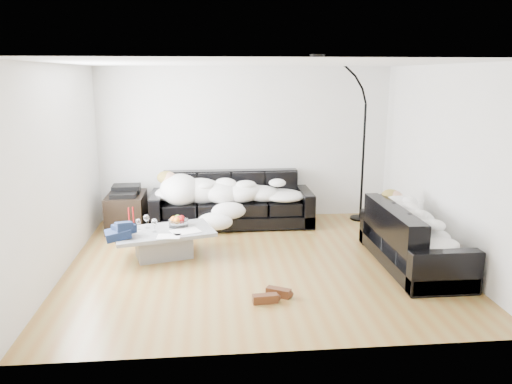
{
  "coord_description": "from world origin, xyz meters",
  "views": [
    {
      "loc": [
        -0.62,
        -6.3,
        2.46
      ],
      "look_at": [
        0.0,
        0.3,
        0.9
      ],
      "focal_mm": 35.0,
      "sensor_mm": 36.0,
      "label": 1
    }
  ],
  "objects": [
    {
      "name": "wall_back",
      "position": [
        0.0,
        2.25,
        1.3
      ],
      "size": [
        5.0,
        0.02,
        2.6
      ],
      "primitive_type": "cube",
      "color": "silver",
      "rests_on": "ground"
    },
    {
      "name": "newspaper_a",
      "position": [
        -0.97,
        0.23,
        0.39
      ],
      "size": [
        0.46,
        0.41,
        0.01
      ],
      "primitive_type": "cube",
      "rotation": [
        0.0,
        0.0,
        0.41
      ],
      "color": "silver",
      "rests_on": "coffee_table"
    },
    {
      "name": "coffee_table",
      "position": [
        -1.28,
        0.31,
        0.19
      ],
      "size": [
        1.48,
        1.1,
        0.39
      ],
      "primitive_type": "cube",
      "rotation": [
        0.0,
        0.0,
        0.28
      ],
      "color": "#939699",
      "rests_on": "ground"
    },
    {
      "name": "sofa_right",
      "position": [
        2.02,
        -0.31,
        0.4
      ],
      "size": [
        0.85,
        1.97,
        0.8
      ],
      "primitive_type": "cube",
      "rotation": [
        0.0,
        0.0,
        1.57
      ],
      "color": "black",
      "rests_on": "ground"
    },
    {
      "name": "candle_left",
      "position": [
        -1.77,
        0.58,
        0.52
      ],
      "size": [
        0.05,
        0.05,
        0.26
      ],
      "primitive_type": "cylinder",
      "rotation": [
        0.0,
        0.0,
        0.11
      ],
      "color": "maroon",
      "rests_on": "coffee_table"
    },
    {
      "name": "wall_left",
      "position": [
        -2.5,
        0.0,
        1.3
      ],
      "size": [
        0.02,
        4.5,
        2.6
      ],
      "primitive_type": "cube",
      "color": "silver",
      "rests_on": "ground"
    },
    {
      "name": "ground",
      "position": [
        0.0,
        0.0,
        0.0
      ],
      "size": [
        5.0,
        5.0,
        0.0
      ],
      "primitive_type": "plane",
      "color": "olive",
      "rests_on": "ground"
    },
    {
      "name": "av_cabinet",
      "position": [
        -1.99,
        1.69,
        0.29
      ],
      "size": [
        0.58,
        0.85,
        0.58
      ],
      "primitive_type": "cube",
      "rotation": [
        0.0,
        0.0,
        0.0
      ],
      "color": "black",
      "rests_on": "ground"
    },
    {
      "name": "floor_lamp",
      "position": [
        1.98,
        1.88,
        1.22
      ],
      "size": [
        0.96,
        0.65,
        2.44
      ],
      "primitive_type": null,
      "rotation": [
        0.0,
        0.0,
        0.36
      ],
      "color": "black",
      "rests_on": "ground"
    },
    {
      "name": "fruit_bowl",
      "position": [
        -1.08,
        0.47,
        0.47
      ],
      "size": [
        0.3,
        0.3,
        0.17
      ],
      "primitive_type": "cylinder",
      "rotation": [
        0.0,
        0.0,
        0.14
      ],
      "color": "white",
      "rests_on": "coffee_table"
    },
    {
      "name": "teal_cushion",
      "position": [
        1.96,
        0.3,
        0.72
      ],
      "size": [
        0.42,
        0.38,
        0.2
      ],
      "primitive_type": "ellipsoid",
      "rotation": [
        0.0,
        0.0,
        0.24
      ],
      "color": "#0D614E",
      "rests_on": "sofa_right"
    },
    {
      "name": "sleeper_back",
      "position": [
        -0.27,
        1.69,
        0.64
      ],
      "size": [
        2.25,
        0.78,
        0.45
      ],
      "primitive_type": null,
      "color": "white",
      "rests_on": "sofa_back"
    },
    {
      "name": "candle_right",
      "position": [
        -1.72,
        0.63,
        0.51
      ],
      "size": [
        0.06,
        0.06,
        0.26
      ],
      "primitive_type": "cylinder",
      "rotation": [
        0.0,
        0.0,
        0.2
      ],
      "color": "maroon",
      "rests_on": "coffee_table"
    },
    {
      "name": "shoes",
      "position": [
        0.04,
        -1.17,
        0.05
      ],
      "size": [
        0.51,
        0.4,
        0.11
      ],
      "primitive_type": null,
      "rotation": [
        0.0,
        0.0,
        -0.11
      ],
      "color": "#472311",
      "rests_on": "ground"
    },
    {
      "name": "sofa_back",
      "position": [
        -0.27,
        1.74,
        0.43
      ],
      "size": [
        2.65,
        0.92,
        0.87
      ],
      "primitive_type": "cube",
      "color": "black",
      "rests_on": "ground"
    },
    {
      "name": "wall_right",
      "position": [
        2.5,
        0.0,
        1.3
      ],
      "size": [
        0.02,
        4.5,
        2.6
      ],
      "primitive_type": "cube",
      "color": "silver",
      "rests_on": "ground"
    },
    {
      "name": "wine_glass_a",
      "position": [
        -1.51,
        0.45,
        0.48
      ],
      "size": [
        0.09,
        0.09,
        0.19
      ],
      "primitive_type": "cylinder",
      "rotation": [
        0.0,
        0.0,
        -0.09
      ],
      "color": "white",
      "rests_on": "coffee_table"
    },
    {
      "name": "wine_glass_c",
      "position": [
        -1.38,
        0.25,
        0.48
      ],
      "size": [
        0.09,
        0.09,
        0.19
      ],
      "primitive_type": "cylinder",
      "rotation": [
        0.0,
        0.0,
        -0.15
      ],
      "color": "white",
      "rests_on": "coffee_table"
    },
    {
      "name": "sleeper_right",
      "position": [
        2.02,
        -0.31,
        0.63
      ],
      "size": [
        0.71,
        1.69,
        0.41
      ],
      "primitive_type": null,
      "rotation": [
        0.0,
        0.0,
        1.57
      ],
      "color": "white",
      "rests_on": "sofa_right"
    },
    {
      "name": "navy_jacket",
      "position": [
        -1.79,
        0.03,
        0.55
      ],
      "size": [
        0.43,
        0.4,
        0.17
      ],
      "primitive_type": null,
      "rotation": [
        0.0,
        0.0,
        0.41
      ],
      "color": "black",
      "rests_on": "coffee_table"
    },
    {
      "name": "newspaper_b",
      "position": [
        -1.18,
        0.03,
        0.39
      ],
      "size": [
        0.32,
        0.23,
        0.01
      ],
      "primitive_type": "cube",
      "rotation": [
        0.0,
        0.0,
        -0.05
      ],
      "color": "silver",
      "rests_on": "coffee_table"
    },
    {
      "name": "ceiling",
      "position": [
        0.0,
        0.0,
        2.6
      ],
      "size": [
        5.0,
        5.0,
        0.0
      ],
      "primitive_type": "plane",
      "color": "white",
      "rests_on": "ground"
    },
    {
      "name": "wine_glass_b",
      "position": [
        -1.62,
        0.37,
        0.46
      ],
      "size": [
        0.08,
        0.08,
        0.16
      ],
      "primitive_type": "cylinder",
      "rotation": [
        0.0,
        0.0,
        -0.27
      ],
      "color": "white",
      "rests_on": "coffee_table"
    },
    {
      "name": "stereo",
      "position": [
        -1.99,
        1.69,
        0.65
      ],
      "size": [
        0.45,
        0.36,
        0.13
      ],
      "primitive_type": "cube",
      "rotation": [
        0.0,
        0.0,
        0.04
      ],
      "color": "black",
      "rests_on": "av_cabinet"
    }
  ]
}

